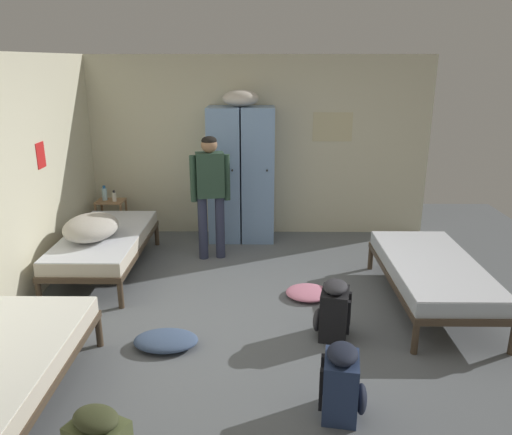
{
  "coord_description": "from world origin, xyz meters",
  "views": [
    {
      "loc": [
        0.05,
        -4.44,
        2.44
      ],
      "look_at": [
        0.0,
        0.26,
        0.95
      ],
      "focal_mm": 34.9,
      "sensor_mm": 36.0,
      "label": 1
    }
  ],
  "objects_px": {
    "water_bottle": "(105,194)",
    "clothes_pile_pink": "(308,293)",
    "locker_bank": "(241,172)",
    "bed_left_rear": "(105,242)",
    "shelf_unit": "(112,216)",
    "bed_right": "(432,271)",
    "lotion_bottle": "(114,196)",
    "clothes_pile_denim": "(166,341)",
    "backpack_navy": "(342,383)",
    "bedding_heap": "(91,227)",
    "person_traveler": "(210,186)",
    "backpack_black": "(333,311)"
  },
  "relations": [
    {
      "from": "water_bottle",
      "to": "clothes_pile_pink",
      "type": "xyz_separation_m",
      "value": [
        2.7,
        -1.81,
        -0.62
      ]
    },
    {
      "from": "locker_bank",
      "to": "bed_left_rear",
      "type": "relative_size",
      "value": 1.09
    },
    {
      "from": "shelf_unit",
      "to": "bed_right",
      "type": "bearing_deg",
      "value": -26.85
    },
    {
      "from": "lotion_bottle",
      "to": "clothes_pile_pink",
      "type": "height_order",
      "value": "lotion_bottle"
    },
    {
      "from": "lotion_bottle",
      "to": "clothes_pile_denim",
      "type": "bearing_deg",
      "value": -66.54
    },
    {
      "from": "shelf_unit",
      "to": "bed_right",
      "type": "xyz_separation_m",
      "value": [
        3.86,
        -1.95,
        0.04
      ]
    },
    {
      "from": "locker_bank",
      "to": "shelf_unit",
      "type": "relative_size",
      "value": 3.63
    },
    {
      "from": "lotion_bottle",
      "to": "backpack_navy",
      "type": "height_order",
      "value": "lotion_bottle"
    },
    {
      "from": "shelf_unit",
      "to": "clothes_pile_pink",
      "type": "distance_m",
      "value": 3.18
    },
    {
      "from": "bed_left_rear",
      "to": "bedding_heap",
      "type": "distance_m",
      "value": 0.31
    },
    {
      "from": "locker_bank",
      "to": "person_traveler",
      "type": "xyz_separation_m",
      "value": [
        -0.36,
        -0.74,
        -0.02
      ]
    },
    {
      "from": "shelf_unit",
      "to": "bedding_heap",
      "type": "relative_size",
      "value": 0.75
    },
    {
      "from": "person_traveler",
      "to": "shelf_unit",
      "type": "bearing_deg",
      "value": 155.09
    },
    {
      "from": "bed_right",
      "to": "clothes_pile_pink",
      "type": "height_order",
      "value": "bed_right"
    },
    {
      "from": "backpack_navy",
      "to": "person_traveler",
      "type": "bearing_deg",
      "value": 112.08
    },
    {
      "from": "clothes_pile_denim",
      "to": "clothes_pile_pink",
      "type": "relative_size",
      "value": 1.21
    },
    {
      "from": "bed_right",
      "to": "backpack_navy",
      "type": "xyz_separation_m",
      "value": [
        -1.18,
        -1.71,
        -0.12
      ]
    },
    {
      "from": "bed_left_rear",
      "to": "clothes_pile_denim",
      "type": "xyz_separation_m",
      "value": [
        1.01,
        -1.64,
        -0.32
      ]
    },
    {
      "from": "locker_bank",
      "to": "lotion_bottle",
      "type": "relative_size",
      "value": 13.41
    },
    {
      "from": "person_traveler",
      "to": "clothes_pile_pink",
      "type": "bearing_deg",
      "value": -44.02
    },
    {
      "from": "bed_right",
      "to": "water_bottle",
      "type": "bearing_deg",
      "value": 153.39
    },
    {
      "from": "shelf_unit",
      "to": "bed_right",
      "type": "distance_m",
      "value": 4.33
    },
    {
      "from": "bed_left_rear",
      "to": "lotion_bottle",
      "type": "distance_m",
      "value": 1.15
    },
    {
      "from": "shelf_unit",
      "to": "lotion_bottle",
      "type": "relative_size",
      "value": 3.69
    },
    {
      "from": "shelf_unit",
      "to": "backpack_navy",
      "type": "distance_m",
      "value": 4.54
    },
    {
      "from": "locker_bank",
      "to": "lotion_bottle",
      "type": "distance_m",
      "value": 1.79
    },
    {
      "from": "lotion_bottle",
      "to": "clothes_pile_denim",
      "type": "relative_size",
      "value": 0.27
    },
    {
      "from": "lotion_bottle",
      "to": "clothes_pile_pink",
      "type": "xyz_separation_m",
      "value": [
        2.55,
        -1.75,
        -0.6
      ]
    },
    {
      "from": "bed_right",
      "to": "lotion_bottle",
      "type": "height_order",
      "value": "lotion_bottle"
    },
    {
      "from": "bed_left_rear",
      "to": "lotion_bottle",
      "type": "height_order",
      "value": "lotion_bottle"
    },
    {
      "from": "lotion_bottle",
      "to": "clothes_pile_pink",
      "type": "distance_m",
      "value": 3.14
    },
    {
      "from": "bed_left_rear",
      "to": "person_traveler",
      "type": "height_order",
      "value": "person_traveler"
    },
    {
      "from": "bedding_heap",
      "to": "bed_right",
      "type": "bearing_deg",
      "value": -9.61
    },
    {
      "from": "bed_left_rear",
      "to": "backpack_black",
      "type": "relative_size",
      "value": 3.45
    },
    {
      "from": "water_bottle",
      "to": "lotion_bottle",
      "type": "bearing_deg",
      "value": -21.8
    },
    {
      "from": "bedding_heap",
      "to": "clothes_pile_denim",
      "type": "height_order",
      "value": "bedding_heap"
    },
    {
      "from": "bed_right",
      "to": "backpack_black",
      "type": "relative_size",
      "value": 3.45
    },
    {
      "from": "shelf_unit",
      "to": "person_traveler",
      "type": "distance_m",
      "value": 1.73
    },
    {
      "from": "locker_bank",
      "to": "bed_right",
      "type": "distance_m",
      "value": 2.91
    },
    {
      "from": "shelf_unit",
      "to": "bed_left_rear",
      "type": "height_order",
      "value": "shelf_unit"
    },
    {
      "from": "person_traveler",
      "to": "backpack_navy",
      "type": "distance_m",
      "value": 3.28
    },
    {
      "from": "shelf_unit",
      "to": "backpack_black",
      "type": "distance_m",
      "value": 3.79
    },
    {
      "from": "bed_left_rear",
      "to": "backpack_navy",
      "type": "distance_m",
      "value": 3.5
    },
    {
      "from": "bed_right",
      "to": "bed_left_rear",
      "type": "height_order",
      "value": "same"
    },
    {
      "from": "water_bottle",
      "to": "lotion_bottle",
      "type": "height_order",
      "value": "water_bottle"
    },
    {
      "from": "person_traveler",
      "to": "clothes_pile_pink",
      "type": "height_order",
      "value": "person_traveler"
    },
    {
      "from": "backpack_black",
      "to": "locker_bank",
      "type": "bearing_deg",
      "value": 109.48
    },
    {
      "from": "locker_bank",
      "to": "person_traveler",
      "type": "distance_m",
      "value": 0.82
    },
    {
      "from": "bed_left_rear",
      "to": "clothes_pile_pink",
      "type": "bearing_deg",
      "value": -15.05
    },
    {
      "from": "backpack_black",
      "to": "bed_left_rear",
      "type": "bearing_deg",
      "value": 150.17
    }
  ]
}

